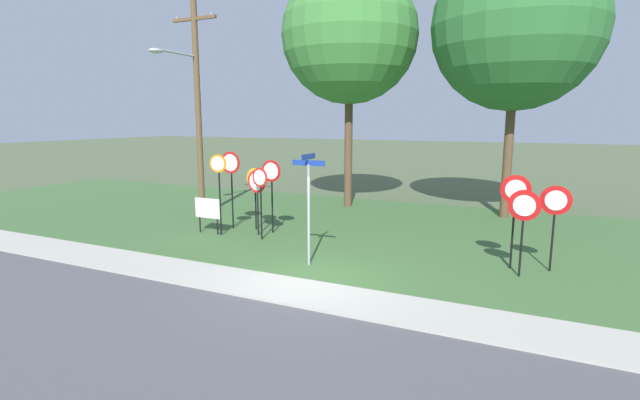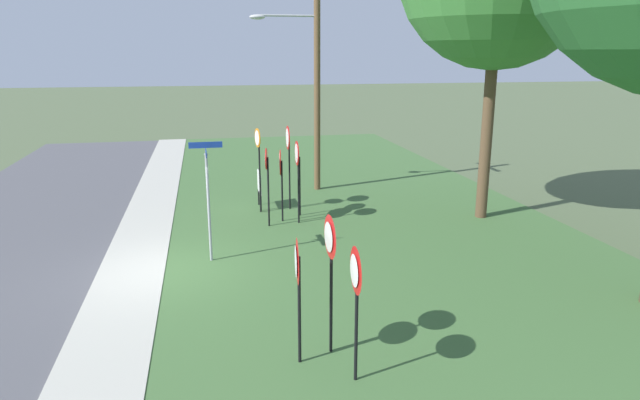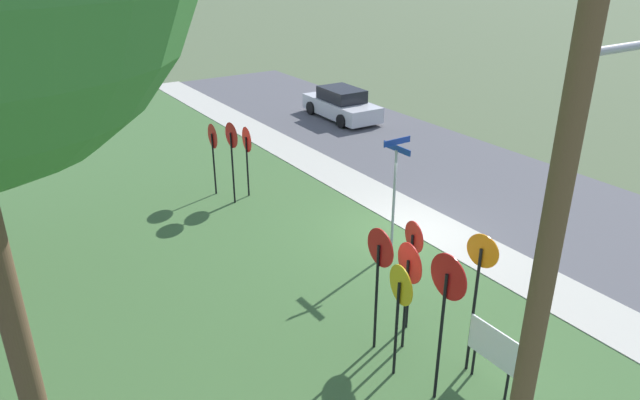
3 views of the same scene
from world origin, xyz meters
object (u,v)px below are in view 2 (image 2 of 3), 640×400
(notice_board, at_px, (259,184))
(yield_sign_near_left, at_px, (297,272))
(stop_sign_far_center, at_px, (281,170))
(yield_sign_far_left, at_px, (329,251))
(stop_sign_center_tall, at_px, (267,171))
(yield_sign_near_right, at_px, (355,283))
(stop_sign_far_right, at_px, (288,148))
(street_name_post, at_px, (208,192))
(stop_sign_near_right, at_px, (258,153))
(utility_pole, at_px, (313,62))
(stop_sign_near_left, at_px, (297,164))
(stop_sign_far_left, at_px, (299,166))

(notice_board, bearing_deg, yield_sign_near_left, -1.94)
(stop_sign_far_center, distance_m, yield_sign_far_left, 8.20)
(stop_sign_center_tall, xyz_separation_m, yield_sign_near_right, (8.72, 0.40, -0.03))
(stop_sign_far_right, distance_m, street_name_post, 5.25)
(yield_sign_far_left, bearing_deg, stop_sign_near_right, 179.20)
(utility_pole, bearing_deg, stop_sign_far_center, -24.09)
(stop_sign_near_right, height_order, stop_sign_far_center, stop_sign_near_right)
(stop_sign_center_tall, xyz_separation_m, street_name_post, (2.67, -1.78, 0.09))
(stop_sign_near_left, height_order, stop_sign_center_tall, stop_sign_near_left)
(stop_sign_far_center, height_order, street_name_post, street_name_post)
(stop_sign_near_left, bearing_deg, notice_board, -152.49)
(yield_sign_near_left, xyz_separation_m, yield_sign_near_right, (0.72, 0.80, 0.04))
(yield_sign_far_left, bearing_deg, notice_board, 178.78)
(stop_sign_near_left, xyz_separation_m, street_name_post, (2.81, -2.73, -0.07))
(stop_sign_center_tall, xyz_separation_m, utility_pole, (-4.44, 2.26, 3.11))
(stop_sign_far_left, bearing_deg, stop_sign_center_tall, -40.16)
(stop_sign_far_center, bearing_deg, stop_sign_near_right, -144.84)
(street_name_post, relative_size, notice_board, 2.46)
(yield_sign_near_left, bearing_deg, stop_sign_near_right, -176.47)
(yield_sign_near_right, relative_size, notice_board, 1.84)
(stop_sign_near_right, bearing_deg, notice_board, 164.81)
(yield_sign_far_left, bearing_deg, street_name_post, -161.35)
(stop_sign_far_center, bearing_deg, stop_sign_far_right, 171.02)
(stop_sign_near_left, height_order, yield_sign_far_left, stop_sign_near_left)
(street_name_post, relative_size, utility_pole, 0.34)
(yield_sign_far_left, bearing_deg, stop_sign_far_center, 175.47)
(stop_sign_near_left, xyz_separation_m, notice_board, (-2.01, -0.99, -1.06))
(stop_sign_far_center, distance_m, yield_sign_near_left, 8.48)
(stop_sign_far_left, relative_size, utility_pole, 0.25)
(stop_sign_near_right, distance_m, stop_sign_far_right, 1.05)
(stop_sign_far_left, relative_size, yield_sign_near_left, 1.01)
(street_name_post, height_order, notice_board, street_name_post)
(stop_sign_near_right, distance_m, street_name_post, 4.59)
(utility_pole, bearing_deg, stop_sign_far_left, -18.09)
(yield_sign_near_right, xyz_separation_m, yield_sign_far_left, (-0.97, -0.20, 0.20))
(stop_sign_far_center, distance_m, stop_sign_far_right, 1.52)
(stop_sign_near_left, xyz_separation_m, yield_sign_near_right, (8.86, -0.55, -0.18))
(yield_sign_near_right, bearing_deg, stop_sign_near_left, 177.92)
(stop_sign_far_center, relative_size, notice_board, 1.83)
(stop_sign_near_left, bearing_deg, street_name_post, -42.93)
(stop_sign_near_left, bearing_deg, yield_sign_far_left, -4.14)
(stop_sign_far_right, xyz_separation_m, notice_board, (-0.33, -0.96, -1.26))
(stop_sign_center_tall, distance_m, yield_sign_near_left, 8.00)
(stop_sign_center_tall, relative_size, yield_sign_far_left, 0.95)
(yield_sign_near_left, xyz_separation_m, yield_sign_far_left, (-0.24, 0.61, 0.24))
(yield_sign_far_left, height_order, notice_board, yield_sign_far_left)
(stop_sign_far_right, height_order, street_name_post, street_name_post)
(stop_sign_near_left, distance_m, stop_sign_near_right, 1.80)
(stop_sign_far_left, xyz_separation_m, yield_sign_far_left, (8.70, -0.92, 0.27))
(stop_sign_far_center, bearing_deg, notice_board, -154.26)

